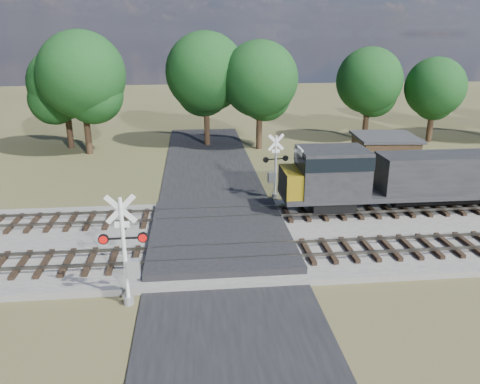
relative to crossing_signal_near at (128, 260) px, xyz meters
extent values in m
plane|color=#474B28|center=(3.84, 5.13, -1.91)|extent=(160.00, 160.00, 0.00)
cube|color=gray|center=(13.84, 5.63, -1.76)|extent=(140.00, 10.00, 0.30)
cube|color=black|center=(3.84, 5.13, -1.87)|extent=(7.00, 60.00, 0.08)
cube|color=#262628|center=(3.84, 5.63, -1.59)|extent=(7.00, 9.00, 0.62)
cube|color=black|center=(5.84, 3.13, -1.52)|extent=(44.00, 2.60, 0.18)
cube|color=#534F47|center=(13.84, 2.41, -1.35)|extent=(140.00, 0.08, 0.15)
cube|color=#534F47|center=(13.84, 3.85, -1.35)|extent=(140.00, 0.08, 0.15)
cube|color=black|center=(5.84, 8.13, -1.52)|extent=(44.00, 2.60, 0.18)
cube|color=#534F47|center=(13.84, 7.41, -1.35)|extent=(140.00, 0.08, 0.15)
cube|color=#534F47|center=(13.84, 8.85, -1.35)|extent=(140.00, 0.08, 0.15)
cylinder|color=silver|center=(-0.09, 0.00, 0.32)|extent=(0.16, 0.16, 4.45)
cylinder|color=gray|center=(-0.09, 0.00, -1.74)|extent=(0.40, 0.40, 0.33)
cube|color=silver|center=(-0.09, 0.00, 2.10)|extent=(1.16, 0.06, 1.16)
cube|color=silver|center=(-0.09, 0.00, 2.10)|extent=(1.16, 0.06, 1.16)
cube|color=silver|center=(-0.09, 0.00, 1.49)|extent=(0.56, 0.04, 0.24)
cube|color=black|center=(-0.09, 0.00, 0.93)|extent=(1.78, 0.09, 0.07)
cylinder|color=red|center=(-0.82, -0.01, 0.93)|extent=(0.40, 0.12, 0.40)
cylinder|color=red|center=(0.63, 0.01, 0.93)|extent=(0.40, 0.12, 0.40)
cube|color=gray|center=(0.18, 0.00, -0.35)|extent=(0.50, 0.34, 0.72)
cylinder|color=silver|center=(7.78, 11.82, 0.15)|extent=(0.14, 0.14, 4.11)
cylinder|color=gray|center=(7.78, 11.82, -1.75)|extent=(0.37, 0.37, 0.31)
cube|color=silver|center=(7.78, 11.82, 1.79)|extent=(1.06, 0.26, 1.08)
cube|color=silver|center=(7.78, 11.82, 1.79)|extent=(1.06, 0.26, 1.08)
cube|color=silver|center=(7.78, 11.82, 1.23)|extent=(0.51, 0.13, 0.23)
cube|color=black|center=(7.78, 11.82, 0.71)|extent=(1.62, 0.39, 0.06)
cylinder|color=red|center=(8.44, 11.95, 0.71)|extent=(0.38, 0.17, 0.37)
cylinder|color=red|center=(7.13, 11.68, 0.71)|extent=(0.38, 0.17, 0.37)
cube|color=gray|center=(7.53, 11.76, -0.47)|extent=(0.52, 0.39, 0.67)
cube|color=#49341F|center=(16.79, 16.30, -0.51)|extent=(4.32, 4.32, 2.80)
cube|color=#313134|center=(16.79, 16.30, 1.00)|extent=(4.76, 4.76, 0.20)
cylinder|color=black|center=(-8.71, 27.70, 0.36)|extent=(0.56, 0.56, 4.54)
sphere|color=#113816|center=(-8.71, 27.70, 3.99)|extent=(6.35, 6.35, 6.35)
cylinder|color=black|center=(-6.56, 25.27, 0.72)|extent=(0.56, 0.56, 5.26)
sphere|color=#113816|center=(-6.56, 25.27, 4.94)|extent=(7.37, 7.37, 7.37)
cylinder|color=black|center=(3.97, 27.53, 0.70)|extent=(0.56, 0.56, 5.22)
sphere|color=#113816|center=(3.97, 27.53, 4.88)|extent=(7.31, 7.31, 7.31)
cylinder|color=black|center=(8.69, 25.65, 0.52)|extent=(0.56, 0.56, 4.86)
sphere|color=#113816|center=(8.69, 25.65, 4.40)|extent=(6.80, 6.80, 6.80)
cylinder|color=black|center=(19.68, 28.09, 0.35)|extent=(0.56, 0.56, 4.51)
sphere|color=#113816|center=(19.68, 28.09, 3.95)|extent=(6.31, 6.31, 6.31)
cylinder|color=black|center=(25.78, 26.90, 0.12)|extent=(0.56, 0.56, 4.06)
sphere|color=#113816|center=(25.78, 26.90, 3.37)|extent=(5.69, 5.69, 5.69)
camera|label=1|loc=(2.64, -16.40, 8.19)|focal=35.00mm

